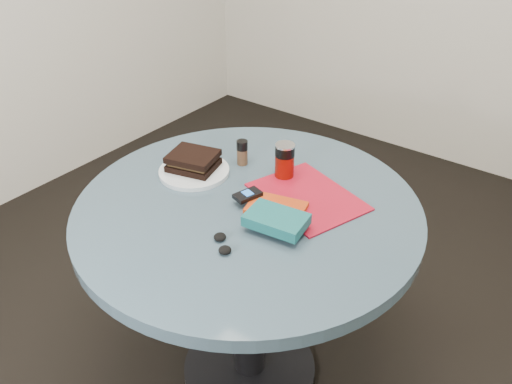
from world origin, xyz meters
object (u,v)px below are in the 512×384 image
Objects in this scene: soda_can at (285,161)px; magazine at (307,197)px; novel at (276,220)px; mp3_player at (248,195)px; pepper_grinder at (242,152)px; headphones at (222,243)px; table at (248,247)px; red_book at (276,208)px; plate at (194,171)px; sandwich at (193,161)px.

soda_can is 0.36× the size of magazine.
novel is 1.79× the size of mp3_player.
pepper_grinder is 0.43m from headphones.
table is at bearing -48.15° from pepper_grinder.
red_book is 1.80× the size of mp3_player.
novel is 0.15m from mp3_player.
red_book is at bearing -2.70° from plate.
headphones is (0.22, -0.36, -0.03)m from pepper_grinder.
headphones is at bearing -58.92° from pepper_grinder.
headphones reaches higher than table.
soda_can reaches higher than headphones.
mp3_player reaches higher than plate.
novel is (0.29, -0.23, -0.01)m from pepper_grinder.
magazine is 1.99× the size of novel.
table is 3.17× the size of magazine.
red_book is at bearing 10.13° from table.
plate is 1.95× the size of soda_can.
novel is (0.02, -0.18, 0.03)m from magazine.
table is 6.28× the size of red_book.
pepper_grinder reaches higher than sandwich.
magazine is 1.98× the size of red_book.
sandwich is at bearing 158.52° from novel.
magazine is 0.12m from red_book.
magazine is (0.36, 0.10, -0.00)m from plate.
headphones is (0.30, -0.22, 0.00)m from plate.
pepper_grinder is at bearing 133.02° from red_book.
pepper_grinder is at bearing 54.26° from sandwich.
sandwich is at bearing 161.54° from red_book.
red_book is 0.21m from headphones.
table is 12.01× the size of pepper_grinder.
magazine is at bearing 80.24° from headphones.
headphones is at bearing -125.28° from novel.
soda_can is at bearing 174.72° from magazine.
mp3_player is at bearing -6.82° from plate.
magazine is at bearing -8.68° from pepper_grinder.
soda_can is 0.19m from red_book.
magazine reaches higher than table.
magazine is at bearing 15.00° from plate.
pepper_grinder is 0.37m from novel.
table is 6.31× the size of novel.
red_book and headphones have the same top height.
pepper_grinder reaches higher than headphones.
pepper_grinder is 0.26× the size of magazine.
sandwich is 0.29m from soda_can.
soda_can is 0.16m from pepper_grinder.
magazine is 0.18m from mp3_player.
sandwich reaches higher than magazine.
plate is 0.29m from soda_can.
table is 4.50× the size of plate.
plate is 0.03m from sandwich.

